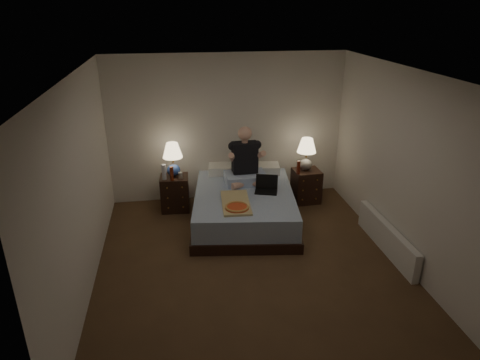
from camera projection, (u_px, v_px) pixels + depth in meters
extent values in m
cube|color=brown|center=(251.00, 264.00, 5.69)|extent=(4.00, 4.50, 0.00)
cube|color=white|center=(253.00, 73.00, 4.73)|extent=(4.00, 4.50, 0.00)
cube|color=beige|center=(227.00, 128.00, 7.26)|extent=(4.00, 0.00, 2.50)
cube|color=beige|center=(308.00, 291.00, 3.16)|extent=(4.00, 0.00, 2.50)
cube|color=beige|center=(81.00, 188.00, 4.92)|extent=(0.00, 4.50, 2.50)
cube|color=beige|center=(404.00, 168.00, 5.51)|extent=(0.00, 4.50, 2.50)
cube|color=#5578AB|center=(244.00, 206.00, 6.75)|extent=(1.77, 2.20, 0.50)
cube|color=black|center=(175.00, 193.00, 7.11)|extent=(0.47, 0.43, 0.59)
cube|color=black|center=(306.00, 186.00, 7.41)|extent=(0.47, 0.43, 0.58)
cylinder|color=silver|center=(164.00, 172.00, 6.85)|extent=(0.07, 0.07, 0.25)
cylinder|color=#BBBCB7|center=(180.00, 175.00, 6.92)|extent=(0.07, 0.07, 0.10)
cylinder|color=#601F0D|center=(172.00, 174.00, 6.82)|extent=(0.06, 0.06, 0.23)
cylinder|color=#5F1C0D|center=(298.00, 167.00, 7.10)|extent=(0.06, 0.06, 0.23)
cube|color=silver|center=(387.00, 238.00, 5.94)|extent=(0.10, 1.60, 0.40)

